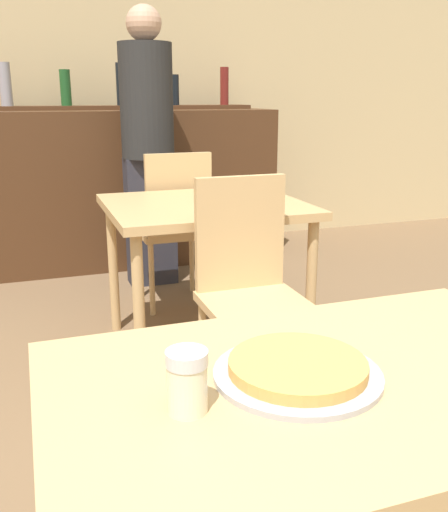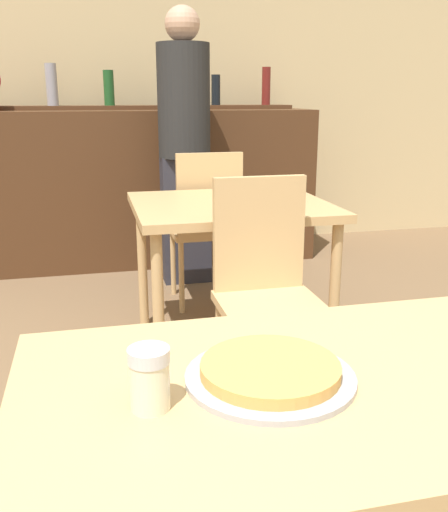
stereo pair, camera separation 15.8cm
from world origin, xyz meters
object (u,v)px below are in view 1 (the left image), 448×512
object	(u,v)px
chair_far_side_front	(248,279)
cheese_shaker	(187,381)
chair_far_side_back	(175,220)
pizza_tray	(297,369)
person_standing	(148,139)

from	to	relation	value
chair_far_side_front	cheese_shaker	distance (m)	1.33
chair_far_side_front	chair_far_side_back	distance (m)	1.17
pizza_tray	cheese_shaker	world-z (taller)	cheese_shaker
chair_far_side_back	pizza_tray	xyz separation A→B (m)	(-0.34, -2.29, 0.20)
pizza_tray	cheese_shaker	xyz separation A→B (m)	(-0.24, -0.05, 0.04)
chair_far_side_front	person_standing	bearing A→B (deg)	91.23
chair_far_side_back	person_standing	xyz separation A→B (m)	(-0.04, 0.52, 0.44)
chair_far_side_front	chair_far_side_back	size ratio (longest dim) A/B	1.00
chair_far_side_back	person_standing	world-z (taller)	person_standing
chair_far_side_front	pizza_tray	xyz separation A→B (m)	(-0.34, -1.12, 0.20)
chair_far_side_front	pizza_tray	size ratio (longest dim) A/B	2.84
chair_far_side_back	cheese_shaker	world-z (taller)	chair_far_side_back
cheese_shaker	chair_far_side_back	bearing A→B (deg)	76.08
chair_far_side_back	pizza_tray	distance (m)	2.33
chair_far_side_front	chair_far_side_back	bearing A→B (deg)	90.00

